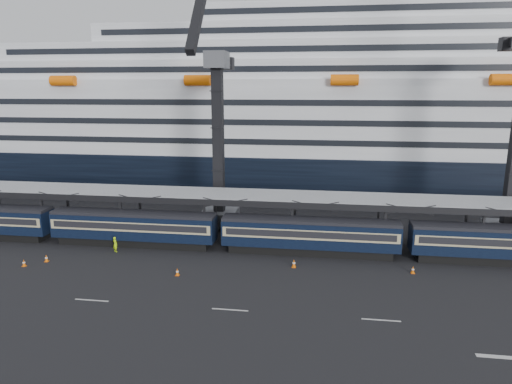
% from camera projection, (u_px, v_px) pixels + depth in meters
% --- Properties ---
extents(ground, '(260.00, 260.00, 0.00)m').
position_uv_depth(ground, '(399.00, 299.00, 39.06)').
color(ground, black).
rests_on(ground, ground).
extents(train, '(133.05, 3.00, 4.05)m').
position_uv_depth(train, '(341.00, 236.00, 48.86)').
color(train, black).
rests_on(train, ground).
extents(canopy, '(130.00, 6.25, 5.53)m').
position_uv_depth(canopy, '(383.00, 201.00, 51.40)').
color(canopy, '#95979D').
rests_on(canopy, ground).
extents(cruise_ship, '(214.09, 28.84, 34.00)m').
position_uv_depth(cruise_ship, '(356.00, 119.00, 80.85)').
color(cruise_ship, black).
rests_on(cruise_ship, ground).
extents(crane_dark_near, '(4.50, 17.75, 35.08)m').
position_uv_depth(crane_dark_near, '(217.00, 135.00, 57.12)').
color(crane_dark_near, '#4C4E54').
rests_on(crane_dark_near, ground).
extents(worker, '(0.75, 0.70, 1.73)m').
position_uv_depth(worker, '(115.00, 244.00, 50.15)').
color(worker, '#C3FF0D').
rests_on(worker, ground).
extents(traffic_cone_a, '(0.38, 0.38, 0.77)m').
position_uv_depth(traffic_cone_a, '(46.00, 258.00, 47.39)').
color(traffic_cone_a, '#FF6808').
rests_on(traffic_cone_a, ground).
extents(traffic_cone_b, '(0.37, 0.37, 0.75)m').
position_uv_depth(traffic_cone_b, '(24.00, 263.00, 46.16)').
color(traffic_cone_b, '#FF6808').
rests_on(traffic_cone_b, ground).
extents(traffic_cone_c, '(0.38, 0.38, 0.75)m').
position_uv_depth(traffic_cone_c, '(177.00, 272.00, 43.88)').
color(traffic_cone_c, '#FF6808').
rests_on(traffic_cone_c, ground).
extents(traffic_cone_d, '(0.42, 0.42, 0.85)m').
position_uv_depth(traffic_cone_d, '(294.00, 263.00, 45.89)').
color(traffic_cone_d, '#FF6808').
rests_on(traffic_cone_d, ground).
extents(traffic_cone_e, '(0.38, 0.38, 0.76)m').
position_uv_depth(traffic_cone_e, '(413.00, 270.00, 44.40)').
color(traffic_cone_e, '#FF6808').
rests_on(traffic_cone_e, ground).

